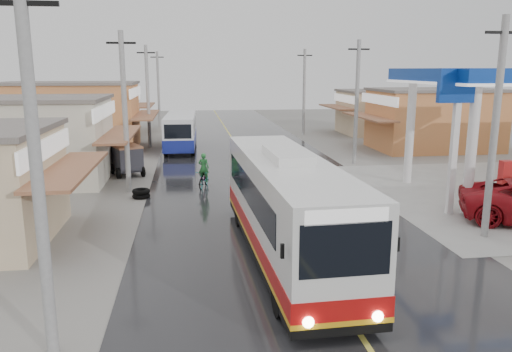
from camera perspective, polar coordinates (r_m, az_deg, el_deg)
The scene contains 12 objects.
ground at distance 18.04m, azimuth 5.24°, elevation -7.91°, with size 120.00×120.00×0.00m, color slate.
road at distance 32.34m, azimuth -0.68°, elevation 1.16°, with size 12.00×90.00×0.02m, color black.
centre_line at distance 32.33m, azimuth -0.68°, elevation 1.18°, with size 0.15×90.00×0.01m, color #D8CC4C.
shopfronts_left at distance 36.22m, azimuth -22.18°, elevation 1.42°, with size 11.00×44.00×5.20m, color tan, non-canonical shape.
shopfronts_right at distance 34.75m, azimuth 25.36°, elevation 0.73°, with size 11.00×44.00×4.80m, color beige, non-canonical shape.
utility_poles_left at distance 33.23m, azimuth -12.97°, elevation 1.13°, with size 1.60×50.00×8.00m, color gray, non-canonical shape.
utility_poles_right at distance 33.90m, azimuth 11.15°, elevation 1.42°, with size 1.60×36.00×8.00m, color gray, non-canonical shape.
coach_bus at distance 16.49m, azimuth 3.41°, elevation -3.48°, with size 2.95×11.62×3.60m.
second_bus at distance 39.14m, azimuth -8.60°, elevation 5.11°, with size 2.51×8.28×2.72m.
cyclist at distance 26.47m, azimuth -5.99°, elevation -0.03°, with size 1.06×1.85×1.89m.
tricycle_near at distance 30.39m, azimuth -14.56°, elevation 1.98°, with size 2.29×2.55×1.78m.
tyre_stack at distance 24.96m, azimuth -12.99°, elevation -1.96°, with size 0.87×0.87×0.45m.
Camera 1 is at (-3.89, -16.50, 6.17)m, focal length 35.00 mm.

